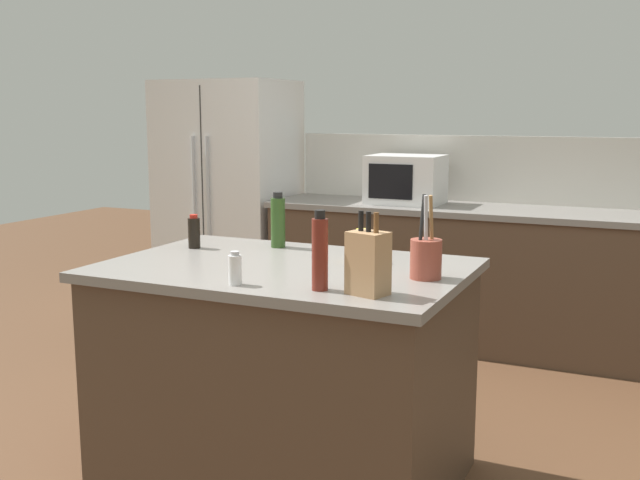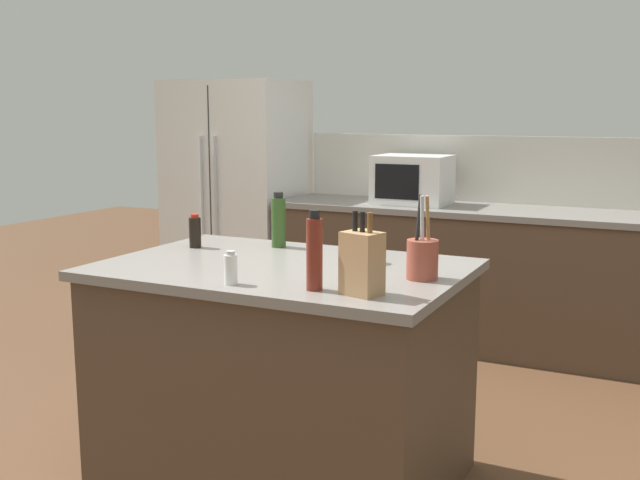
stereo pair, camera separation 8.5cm
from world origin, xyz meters
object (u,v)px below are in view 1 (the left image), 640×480
at_px(utensil_crock, 426,257).
at_px(vinegar_bottle, 320,253).
at_px(salt_shaker, 235,269).
at_px(olive_oil_bottle, 278,221).
at_px(soy_sauce_bottle, 194,232).
at_px(honey_jar, 362,246).
at_px(refrigerator, 229,199).
at_px(microwave, 406,179).
at_px(knife_block, 368,262).

height_order(utensil_crock, vinegar_bottle, utensil_crock).
bearing_deg(salt_shaker, olive_oil_bottle, 106.03).
relative_size(soy_sauce_bottle, vinegar_bottle, 0.55).
height_order(soy_sauce_bottle, honey_jar, soy_sauce_bottle).
relative_size(salt_shaker, olive_oil_bottle, 0.48).
bearing_deg(olive_oil_bottle, refrigerator, 127.08).
xyz_separation_m(soy_sauce_bottle, olive_oil_bottle, (0.34, 0.18, 0.05)).
height_order(refrigerator, soy_sauce_bottle, refrigerator).
height_order(refrigerator, honey_jar, refrigerator).
distance_m(utensil_crock, olive_oil_bottle, 0.89).
height_order(utensil_crock, honey_jar, utensil_crock).
bearing_deg(refrigerator, soy_sauce_bottle, -62.34).
bearing_deg(soy_sauce_bottle, refrigerator, 117.66).
bearing_deg(refrigerator, utensil_crock, -45.03).
height_order(microwave, knife_block, microwave).
distance_m(knife_block, salt_shaker, 0.50).
xyz_separation_m(knife_block, vinegar_bottle, (-0.18, -0.01, 0.02)).
bearing_deg(microwave, salt_shaker, -85.59).
bearing_deg(honey_jar, salt_shaker, -114.76).
bearing_deg(salt_shaker, vinegar_bottle, 10.05).
distance_m(refrigerator, microwave, 1.46).
distance_m(refrigerator, olive_oil_bottle, 2.38).
bearing_deg(olive_oil_bottle, utensil_crock, -23.63).
relative_size(refrigerator, knife_block, 6.19).
bearing_deg(microwave, honey_jar, -76.82).
height_order(knife_block, salt_shaker, knife_block).
xyz_separation_m(microwave, olive_oil_bottle, (-0.02, -1.84, -0.04)).
height_order(microwave, olive_oil_bottle, microwave).
height_order(refrigerator, microwave, refrigerator).
bearing_deg(vinegar_bottle, microwave, 101.51).
bearing_deg(salt_shaker, utensil_crock, 32.83).
bearing_deg(soy_sauce_bottle, honey_jar, 1.41).
bearing_deg(vinegar_bottle, utensil_crock, 49.27).
bearing_deg(refrigerator, olive_oil_bottle, -52.92).
distance_m(salt_shaker, olive_oil_bottle, 0.78).
relative_size(refrigerator, salt_shaker, 14.38).
xyz_separation_m(refrigerator, microwave, (1.45, -0.05, 0.21)).
height_order(refrigerator, olive_oil_bottle, refrigerator).
bearing_deg(refrigerator, vinegar_bottle, -52.79).
bearing_deg(vinegar_bottle, olive_oil_bottle, 127.56).
bearing_deg(knife_block, salt_shaker, -156.34).
bearing_deg(utensil_crock, salt_shaker, -147.17).
xyz_separation_m(salt_shaker, honey_jar, (0.27, 0.59, 0.01)).
bearing_deg(utensil_crock, honey_jar, 149.51).
distance_m(olive_oil_bottle, honey_jar, 0.51).
relative_size(knife_block, soy_sauce_bottle, 1.85).
xyz_separation_m(knife_block, olive_oil_bottle, (-0.71, 0.68, 0.01)).
distance_m(refrigerator, honey_jar, 2.81).
bearing_deg(utensil_crock, vinegar_bottle, -130.73).
height_order(knife_block, honey_jar, knife_block).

